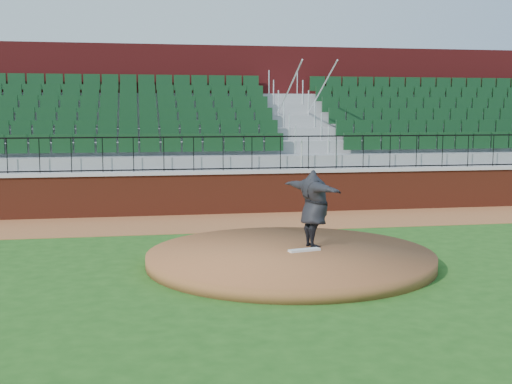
# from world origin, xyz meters

# --- Properties ---
(ground) EXTENTS (90.00, 90.00, 0.00)m
(ground) POSITION_xyz_m (0.00, 0.00, 0.00)
(ground) COLOR #1F4E16
(ground) RESTS_ON ground
(warning_track) EXTENTS (34.00, 3.20, 0.01)m
(warning_track) POSITION_xyz_m (0.00, 5.40, 0.01)
(warning_track) COLOR brown
(warning_track) RESTS_ON ground
(field_wall) EXTENTS (34.00, 0.35, 1.20)m
(field_wall) POSITION_xyz_m (0.00, 7.00, 0.60)
(field_wall) COLOR maroon
(field_wall) RESTS_ON ground
(wall_cap) EXTENTS (34.00, 0.45, 0.10)m
(wall_cap) POSITION_xyz_m (0.00, 7.00, 1.25)
(wall_cap) COLOR #B7B7B7
(wall_cap) RESTS_ON field_wall
(wall_railing) EXTENTS (34.00, 0.05, 1.00)m
(wall_railing) POSITION_xyz_m (0.00, 7.00, 1.80)
(wall_railing) COLOR black
(wall_railing) RESTS_ON wall_cap
(seating_stands) EXTENTS (34.00, 5.10, 4.60)m
(seating_stands) POSITION_xyz_m (0.00, 9.72, 2.30)
(seating_stands) COLOR gray
(seating_stands) RESTS_ON ground
(concourse_wall) EXTENTS (34.00, 0.50, 5.50)m
(concourse_wall) POSITION_xyz_m (0.00, 12.52, 2.75)
(concourse_wall) COLOR maroon
(concourse_wall) RESTS_ON ground
(pitchers_mound) EXTENTS (5.72, 5.72, 0.25)m
(pitchers_mound) POSITION_xyz_m (0.45, 0.14, 0.12)
(pitchers_mound) COLOR brown
(pitchers_mound) RESTS_ON ground
(pitching_rubber) EXTENTS (0.68, 0.32, 0.04)m
(pitching_rubber) POSITION_xyz_m (0.74, 0.15, 0.27)
(pitching_rubber) COLOR silver
(pitching_rubber) RESTS_ON pitchers_mound
(pitcher) EXTENTS (1.12, 2.03, 1.60)m
(pitcher) POSITION_xyz_m (1.04, 0.55, 1.05)
(pitcher) COLOR black
(pitcher) RESTS_ON pitchers_mound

